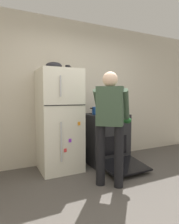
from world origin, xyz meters
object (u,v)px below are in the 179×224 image
at_px(coffee_mug, 68,68).
at_px(stove_range, 105,138).
at_px(refrigerator, 59,120).
at_px(red_pot, 99,111).
at_px(person_cook, 110,119).
at_px(pepper_mill, 113,109).
at_px(mixing_bowl, 54,66).

bearing_deg(coffee_mug, stove_range, -5.32).
distance_m(refrigerator, red_pot, 0.77).
bearing_deg(red_pot, person_cook, -109.04).
height_order(refrigerator, red_pot, refrigerator).
height_order(stove_range, pepper_mill, pepper_mill).
distance_m(stove_range, mixing_bowl, 1.65).
height_order(refrigerator, mixing_bowl, mixing_bowl).
xyz_separation_m(stove_range, pepper_mill, (0.30, 0.22, 0.56)).
xyz_separation_m(red_pot, mixing_bowl, (-0.83, 0.05, 0.77)).
relative_size(person_cook, mixing_bowl, 5.97).
xyz_separation_m(coffee_mug, mixing_bowl, (-0.26, -0.05, 0.01)).
relative_size(refrigerator, coffee_mug, 15.27).
xyz_separation_m(person_cook, red_pot, (0.29, 0.85, 0.05)).
height_order(stove_range, coffee_mug, coffee_mug).
bearing_deg(coffee_mug, pepper_mill, 8.28).
xyz_separation_m(stove_range, person_cook, (-0.45, -0.88, 0.50)).
height_order(red_pot, mixing_bowl, mixing_bowl).
distance_m(person_cook, coffee_mug, 1.28).
bearing_deg(red_pot, stove_range, 11.29).
relative_size(refrigerator, person_cook, 1.07).
bearing_deg(pepper_mill, refrigerator, -170.63).
xyz_separation_m(red_pot, pepper_mill, (0.46, 0.25, 0.01)).
bearing_deg(stove_range, coffee_mug, 174.68).
height_order(stove_range, person_cook, person_cook).
distance_m(person_cook, mixing_bowl, 1.33).
height_order(refrigerator, pepper_mill, refrigerator).
bearing_deg(mixing_bowl, red_pot, -3.43).
bearing_deg(stove_range, mixing_bowl, 178.96).
bearing_deg(person_cook, coffee_mug, 106.22).
relative_size(coffee_mug, pepper_mill, 0.71).
bearing_deg(person_cook, stove_range, 62.81).
distance_m(red_pot, pepper_mill, 0.52).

